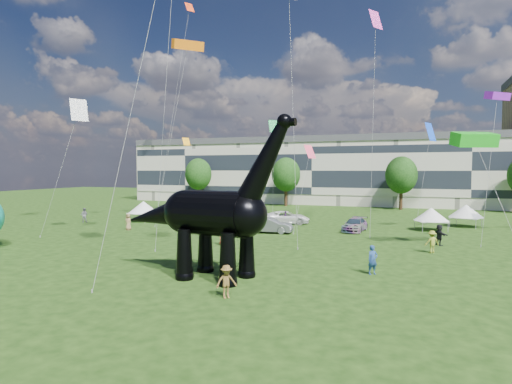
% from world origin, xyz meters
% --- Properties ---
extents(ground, '(220.00, 220.00, 0.00)m').
position_xyz_m(ground, '(0.00, 0.00, 0.00)').
color(ground, '#16330C').
rests_on(ground, ground).
extents(terrace_row, '(78.00, 11.00, 12.00)m').
position_xyz_m(terrace_row, '(-8.00, 62.00, 6.00)').
color(terrace_row, beige).
rests_on(terrace_row, ground).
extents(tree_far_left, '(5.20, 5.20, 9.44)m').
position_xyz_m(tree_far_left, '(-30.00, 53.00, 6.29)').
color(tree_far_left, '#382314').
rests_on(tree_far_left, ground).
extents(tree_mid_left, '(5.20, 5.20, 9.44)m').
position_xyz_m(tree_mid_left, '(-12.00, 53.00, 6.29)').
color(tree_mid_left, '#382314').
rests_on(tree_mid_left, ground).
extents(tree_mid_right, '(5.20, 5.20, 9.44)m').
position_xyz_m(tree_mid_right, '(8.00, 53.00, 6.29)').
color(tree_mid_right, '#382314').
rests_on(tree_mid_right, ground).
extents(dinosaur_sculpture, '(12.51, 3.88, 10.18)m').
position_xyz_m(dinosaur_sculpture, '(-1.93, 1.44, 3.84)').
color(dinosaur_sculpture, black).
rests_on(dinosaur_sculpture, ground).
extents(car_silver, '(2.71, 4.76, 1.53)m').
position_xyz_m(car_silver, '(-9.81, 24.39, 0.76)').
color(car_silver, silver).
rests_on(car_silver, ground).
extents(car_grey, '(5.06, 2.31, 1.61)m').
position_xyz_m(car_grey, '(-4.26, 20.36, 0.81)').
color(car_grey, slate).
rests_on(car_grey, ground).
extents(car_white, '(6.15, 3.98, 1.58)m').
position_xyz_m(car_white, '(-4.69, 28.32, 0.79)').
color(car_white, white).
rests_on(car_white, ground).
extents(car_dark, '(2.52, 5.12, 1.43)m').
position_xyz_m(car_dark, '(4.07, 24.70, 0.72)').
color(car_dark, '#595960').
rests_on(car_dark, ground).
extents(gazebo_near, '(4.53, 4.53, 2.53)m').
position_xyz_m(gazebo_near, '(11.82, 28.23, 1.78)').
color(gazebo_near, white).
rests_on(gazebo_near, ground).
extents(gazebo_far, '(4.80, 4.80, 2.62)m').
position_xyz_m(gazebo_far, '(15.76, 32.95, 1.84)').
color(gazebo_far, white).
rests_on(gazebo_far, ground).
extents(gazebo_left, '(4.11, 4.11, 2.63)m').
position_xyz_m(gazebo_left, '(-22.64, 24.16, 1.85)').
color(gazebo_left, white).
rests_on(gazebo_left, ground).
extents(visitors, '(54.02, 38.70, 1.89)m').
position_xyz_m(visitors, '(-2.29, 15.71, 0.91)').
color(visitors, gray).
rests_on(visitors, ground).
extents(kites, '(59.01, 46.39, 28.50)m').
position_xyz_m(kites, '(10.25, 26.14, 22.23)').
color(kites, red).
rests_on(kites, ground).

